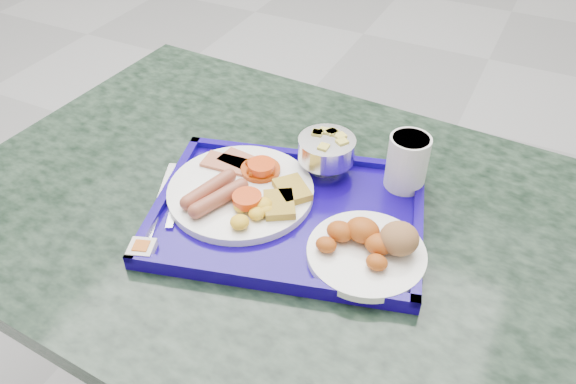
{
  "coord_description": "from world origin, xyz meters",
  "views": [
    {
      "loc": [
        0.91,
        -1.41,
        1.3
      ],
      "look_at": [
        0.62,
        -0.83,
        0.75
      ],
      "focal_mm": 35.0,
      "sensor_mm": 36.0,
      "label": 1
    }
  ],
  "objects_px": {
    "main_plate": "(243,191)",
    "tray": "(288,214)",
    "fruit_bowl": "(327,149)",
    "table": "(292,285)",
    "juice_cup": "(407,160)",
    "bread_plate": "(371,246)"
  },
  "relations": [
    {
      "from": "fruit_bowl",
      "to": "tray",
      "type": "bearing_deg",
      "value": -94.84
    },
    {
      "from": "tray",
      "to": "fruit_bowl",
      "type": "xyz_separation_m",
      "value": [
        0.01,
        0.12,
        0.05
      ]
    },
    {
      "from": "fruit_bowl",
      "to": "juice_cup",
      "type": "bearing_deg",
      "value": 9.4
    },
    {
      "from": "main_plate",
      "to": "bread_plate",
      "type": "bearing_deg",
      "value": -7.77
    },
    {
      "from": "tray",
      "to": "juice_cup",
      "type": "relative_size",
      "value": 5.19
    },
    {
      "from": "bread_plate",
      "to": "table",
      "type": "bearing_deg",
      "value": 162.06
    },
    {
      "from": "main_plate",
      "to": "fruit_bowl",
      "type": "distance_m",
      "value": 0.16
    },
    {
      "from": "table",
      "to": "juice_cup",
      "type": "bearing_deg",
      "value": 41.99
    },
    {
      "from": "main_plate",
      "to": "tray",
      "type": "bearing_deg",
      "value": -0.45
    },
    {
      "from": "table",
      "to": "bread_plate",
      "type": "bearing_deg",
      "value": -17.94
    },
    {
      "from": "juice_cup",
      "to": "main_plate",
      "type": "bearing_deg",
      "value": -146.85
    },
    {
      "from": "table",
      "to": "juice_cup",
      "type": "height_order",
      "value": "juice_cup"
    },
    {
      "from": "main_plate",
      "to": "fruit_bowl",
      "type": "bearing_deg",
      "value": 53.59
    },
    {
      "from": "fruit_bowl",
      "to": "juice_cup",
      "type": "xyz_separation_m",
      "value": [
        0.13,
        0.02,
        0.01
      ]
    },
    {
      "from": "table",
      "to": "main_plate",
      "type": "distance_m",
      "value": 0.22
    },
    {
      "from": "main_plate",
      "to": "bread_plate",
      "type": "distance_m",
      "value": 0.23
    },
    {
      "from": "table",
      "to": "fruit_bowl",
      "type": "relative_size",
      "value": 12.24
    },
    {
      "from": "bread_plate",
      "to": "juice_cup",
      "type": "relative_size",
      "value": 1.85
    },
    {
      "from": "bread_plate",
      "to": "juice_cup",
      "type": "distance_m",
      "value": 0.18
    },
    {
      "from": "tray",
      "to": "juice_cup",
      "type": "distance_m",
      "value": 0.21
    },
    {
      "from": "table",
      "to": "tray",
      "type": "relative_size",
      "value": 2.44
    },
    {
      "from": "tray",
      "to": "bread_plate",
      "type": "xyz_separation_m",
      "value": [
        0.15,
        -0.03,
        0.02
      ]
    }
  ]
}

